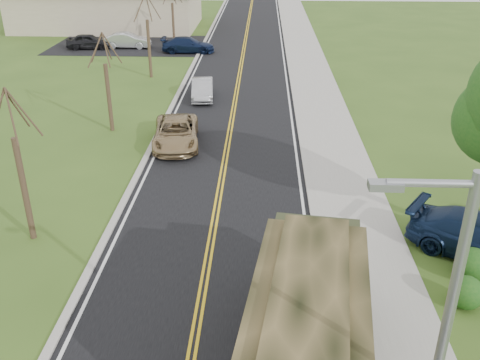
{
  "coord_description": "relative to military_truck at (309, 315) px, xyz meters",
  "views": [
    {
      "loc": [
        1.88,
        -7.53,
        11.21
      ],
      "look_at": [
        1.05,
        11.82,
        1.8
      ],
      "focal_mm": 40.0,
      "sensor_mm": 36.0,
      "label": 1
    }
  ],
  "objects": [
    {
      "name": "lot_car_silver",
      "position": [
        -14.53,
        41.4,
        -1.46
      ],
      "size": [
        4.5,
        1.69,
        1.47
      ],
      "primitive_type": "imported",
      "rotation": [
        0.0,
        0.0,
        1.6
      ],
      "color": "#BBBCC0",
      "rests_on": "ground"
    },
    {
      "name": "commercial_building",
      "position": [
        -19.15,
        52.74,
        0.49
      ],
      "size": [
        25.5,
        21.5,
        5.65
      ],
      "color": "tan",
      "rests_on": "ground"
    },
    {
      "name": "bare_tree_b",
      "position": [
        -10.17,
        18.77,
        0.28
      ],
      "size": [
        1.83,
        2.14,
        5.73
      ],
      "color": "#38281C",
      "rests_on": "ground"
    },
    {
      "name": "bare_tree_c",
      "position": [
        -10.17,
        30.77,
        0.58
      ],
      "size": [
        2.04,
        2.39,
        6.42
      ],
      "color": "#38281C",
      "rests_on": "ground"
    },
    {
      "name": "bare_tree_d",
      "position": [
        -10.17,
        42.77,
        0.36
      ],
      "size": [
        1.88,
        2.2,
        5.91
      ],
      "color": "#38281C",
      "rests_on": "ground"
    },
    {
      "name": "curb_right",
      "position": [
        0.98,
        36.77,
        -2.13
      ],
      "size": [
        0.3,
        120.0,
        0.12
      ],
      "primitive_type": "cube",
      "color": "#9E998E",
      "rests_on": "ground"
    },
    {
      "name": "military_truck",
      "position": [
        0.0,
        0.0,
        0.0
      ],
      "size": [
        3.66,
        7.96,
        3.83
      ],
      "rotation": [
        0.0,
        0.0,
        -0.13
      ],
      "color": "black",
      "rests_on": "ground"
    },
    {
      "name": "suv_champagne",
      "position": [
        -5.99,
        16.61,
        -1.47
      ],
      "size": [
        2.98,
        5.44,
        1.44
      ],
      "primitive_type": "imported",
      "rotation": [
        0.0,
        0.0,
        0.12
      ],
      "color": "#997F56",
      "rests_on": "ground"
    },
    {
      "name": "lot_car_dark",
      "position": [
        -18.14,
        40.84,
        -1.47
      ],
      "size": [
        4.4,
        2.14,
        1.45
      ],
      "primitive_type": "imported",
      "rotation": [
        0.0,
        0.0,
        1.68
      ],
      "color": "black",
      "rests_on": "ground"
    },
    {
      "name": "road",
      "position": [
        -3.17,
        36.77,
        -2.19
      ],
      "size": [
        8.0,
        120.0,
        0.01
      ],
      "primitive_type": "cube",
      "color": "black",
      "rests_on": "ground"
    },
    {
      "name": "sedan_silver",
      "position": [
        -5.47,
        25.26,
        -1.52
      ],
      "size": [
        1.81,
        4.2,
        1.35
      ],
      "primitive_type": "imported",
      "rotation": [
        0.0,
        0.0,
        0.1
      ],
      "color": "#A5A6AA",
      "rests_on": "ground"
    },
    {
      "name": "street_light",
      "position": [
        1.73,
        -3.73,
        2.24
      ],
      "size": [
        1.65,
        0.22,
        8.0
      ],
      "color": "gray",
      "rests_on": "ground"
    },
    {
      "name": "sidewalk_right",
      "position": [
        2.73,
        36.77,
        -2.14
      ],
      "size": [
        3.2,
        120.0,
        0.1
      ],
      "primitive_type": "cube",
      "color": "#9E998E",
      "rests_on": "ground"
    },
    {
      "name": "bare_tree_a",
      "position": [
        -10.17,
        6.77,
        0.43
      ],
      "size": [
        1.93,
        2.26,
        6.08
      ],
      "color": "#38281C",
      "rests_on": "ground"
    },
    {
      "name": "lot_car_navy",
      "position": [
        -8.35,
        39.66,
        -1.48
      ],
      "size": [
        4.97,
        2.08,
        1.43
      ],
      "primitive_type": "imported",
      "rotation": [
        0.0,
        0.0,
        1.59
      ],
      "color": "#0F1B38",
      "rests_on": "ground"
    },
    {
      "name": "curb_left",
      "position": [
        -7.32,
        36.77,
        -2.14
      ],
      "size": [
        0.3,
        120.0,
        0.1
      ],
      "primitive_type": "cube",
      "color": "#9E998E",
      "rests_on": "ground"
    }
  ]
}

